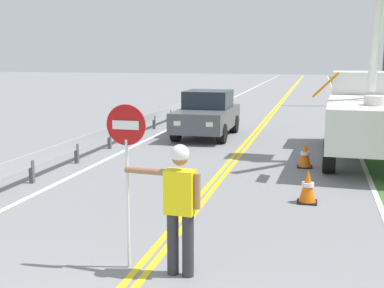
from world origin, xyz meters
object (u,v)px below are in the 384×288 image
Objects in this scene: utility_bucket_truck at (369,109)px; oncoming_sedan_nearest at (207,114)px; flagger_worker at (179,202)px; traffic_cone_lead at (308,187)px; traffic_cone_mid at (305,155)px; stop_sign_paddle at (127,150)px.

utility_bucket_truck is 1.67× the size of oncoming_sedan_nearest.
flagger_worker is 0.44× the size of oncoming_sedan_nearest.
oncoming_sedan_nearest is at bearing 116.08° from traffic_cone_lead.
flagger_worker is 7.49m from traffic_cone_mid.
stop_sign_paddle reaches higher than oncoming_sedan_nearest.
oncoming_sedan_nearest is (-5.46, 2.49, -0.60)m from utility_bucket_truck.
oncoming_sedan_nearest is 8.76m from traffic_cone_lead.
oncoming_sedan_nearest is 5.84m from traffic_cone_mid.
flagger_worker is 0.78× the size of stop_sign_paddle.
stop_sign_paddle is at bearing -113.39° from utility_bucket_truck.
utility_bucket_truck reaches higher than flagger_worker.
utility_bucket_truck is (3.23, 9.31, 0.39)m from flagger_worker.
traffic_cone_lead is at bearing 67.64° from flagger_worker.
traffic_cone_mid is (2.25, 7.25, -1.37)m from stop_sign_paddle.
traffic_cone_lead is at bearing -87.59° from traffic_cone_mid.
stop_sign_paddle reaches higher than traffic_cone_mid.
stop_sign_paddle is at bearing 175.31° from flagger_worker.
flagger_worker is at bearing -112.36° from traffic_cone_lead.
traffic_cone_lead and traffic_cone_mid have the same top height.
utility_bucket_truck is 6.03m from oncoming_sedan_nearest.
utility_bucket_truck reaches higher than stop_sign_paddle.
traffic_cone_lead is 3.37m from traffic_cone_mid.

